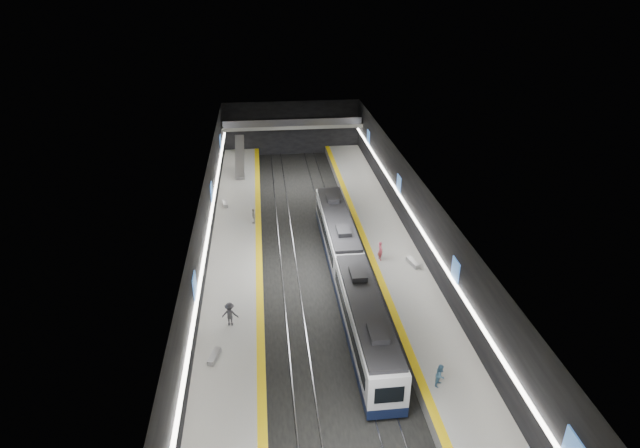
{
  "coord_description": "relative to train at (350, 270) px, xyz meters",
  "views": [
    {
      "loc": [
        -4.47,
        -42.06,
        26.17
      ],
      "look_at": [
        0.97,
        6.25,
        2.2
      ],
      "focal_mm": 30.0,
      "sensor_mm": 36.0,
      "label": 1
    }
  ],
  "objects": [
    {
      "name": "wall_back",
      "position": [
        -2.5,
        38.04,
        1.8
      ],
      "size": [
        20.0,
        0.04,
        8.0
      ],
      "primitive_type": "cube",
      "color": "black",
      "rests_on": "ground"
    },
    {
      "name": "train",
      "position": [
        0.0,
        0.0,
        0.0
      ],
      "size": [
        2.69,
        30.04,
        3.6
      ],
      "color": "#0E1734",
      "rests_on": "ground"
    },
    {
      "name": "cove_light_right",
      "position": [
        7.3,
        3.04,
        1.6
      ],
      "size": [
        0.25,
        68.6,
        0.12
      ],
      "primitive_type": "cube",
      "color": "white",
      "rests_on": "wall_right"
    },
    {
      "name": "tactile_strip_right",
      "position": [
        2.8,
        3.04,
        -1.18
      ],
      "size": [
        0.6,
        70.0,
        0.02
      ],
      "primitive_type": "cube",
      "color": "yellow",
      "rests_on": "platform_right"
    },
    {
      "name": "bench_left_far",
      "position": [
        -11.51,
        17.69,
        -1.0
      ],
      "size": [
        0.69,
        1.67,
        0.4
      ],
      "primitive_type": "cube",
      "rotation": [
        0.0,
        0.0,
        0.15
      ],
      "color": "#99999E",
      "rests_on": "platform_left"
    },
    {
      "name": "bench_right_far",
      "position": [
        6.3,
        2.28,
        -0.97
      ],
      "size": [
        0.94,
        1.91,
        0.45
      ],
      "primitive_type": "cube",
      "rotation": [
        0.0,
        0.0,
        0.25
      ],
      "color": "#99999E",
      "rests_on": "platform_right"
    },
    {
      "name": "bench_left_near",
      "position": [
        -11.05,
        -8.83,
        -0.99
      ],
      "size": [
        0.92,
        1.73,
        0.41
      ],
      "primitive_type": "cube",
      "rotation": [
        0.0,
        0.0,
        -0.29
      ],
      "color": "#99999E",
      "rests_on": "platform_left"
    },
    {
      "name": "wall_left",
      "position": [
        -12.5,
        3.04,
        1.8
      ],
      "size": [
        0.04,
        70.0,
        8.0
      ],
      "primitive_type": "cube",
      "color": "black",
      "rests_on": "ground"
    },
    {
      "name": "platform_right",
      "position": [
        5.0,
        3.04,
        -1.7
      ],
      "size": [
        5.0,
        70.0,
        1.0
      ],
      "primitive_type": "cube",
      "color": "slate",
      "rests_on": "ground"
    },
    {
      "name": "platform_left",
      "position": [
        -10.0,
        3.04,
        -1.7
      ],
      "size": [
        5.0,
        70.0,
        1.0
      ],
      "primitive_type": "cube",
      "color": "slate",
      "rests_on": "ground"
    },
    {
      "name": "ad_posters",
      "position": [
        -2.5,
        4.04,
        2.3
      ],
      "size": [
        19.94,
        53.5,
        2.2
      ],
      "color": "#447ACD",
      "rests_on": "wall_left"
    },
    {
      "name": "cove_light_left",
      "position": [
        -12.3,
        3.04,
        1.6
      ],
      "size": [
        0.25,
        68.6,
        0.12
      ],
      "primitive_type": "cube",
      "color": "white",
      "rests_on": "wall_left"
    },
    {
      "name": "passenger_left_b",
      "position": [
        -10.05,
        -4.98,
        -0.22
      ],
      "size": [
        1.35,
        0.9,
        1.95
      ],
      "primitive_type": "imported",
      "rotation": [
        0.0,
        0.0,
        3.0
      ],
      "color": "#39383F",
      "rests_on": "platform_left"
    },
    {
      "name": "tile_surface_left",
      "position": [
        -10.0,
        3.04,
        -1.19
      ],
      "size": [
        5.0,
        70.0,
        0.02
      ],
      "primitive_type": "cube",
      "color": "#ADADA8",
      "rests_on": "platform_left"
    },
    {
      "name": "ceiling",
      "position": [
        -2.5,
        3.04,
        5.8
      ],
      "size": [
        20.0,
        70.0,
        0.04
      ],
      "primitive_type": "cube",
      "rotation": [
        3.14,
        0.0,
        0.0
      ],
      "color": "beige",
      "rests_on": "wall_left"
    },
    {
      "name": "wall_right",
      "position": [
        7.5,
        3.04,
        1.8
      ],
      "size": [
        0.04,
        70.0,
        8.0
      ],
      "primitive_type": "cube",
      "color": "black",
      "rests_on": "ground"
    },
    {
      "name": "escalator",
      "position": [
        -10.0,
        29.04,
        0.7
      ],
      "size": [
        1.2,
        7.5,
        3.92
      ],
      "primitive_type": "cube",
      "rotation": [
        0.44,
        0.0,
        0.0
      ],
      "color": "#99999E",
      "rests_on": "platform_left"
    },
    {
      "name": "passenger_right_a",
      "position": [
        3.48,
        3.56,
        -0.27
      ],
      "size": [
        0.59,
        0.76,
        1.85
      ],
      "primitive_type": "imported",
      "rotation": [
        0.0,
        0.0,
        1.81
      ],
      "color": "#CA4B63",
      "rests_on": "platform_right"
    },
    {
      "name": "passenger_right_b",
      "position": [
        3.89,
        -13.11,
        -0.37
      ],
      "size": [
        1.0,
        1.02,
        1.66
      ],
      "primitive_type": "imported",
      "rotation": [
        0.0,
        0.0,
        0.88
      ],
      "color": "teal",
      "rests_on": "platform_right"
    },
    {
      "name": "passenger_left_a",
      "position": [
        -8.24,
        12.67,
        -0.35
      ],
      "size": [
        0.61,
        1.06,
        1.7
      ],
      "primitive_type": "imported",
      "rotation": [
        0.0,
        0.0,
        -1.37
      ],
      "color": "#BBB6AB",
      "rests_on": "platform_left"
    },
    {
      "name": "mezzanine_bridge",
      "position": [
        -2.5,
        35.96,
        2.84
      ],
      "size": [
        20.0,
        3.0,
        1.5
      ],
      "color": "gray",
      "rests_on": "wall_left"
    },
    {
      "name": "rails",
      "position": [
        -2.5,
        3.04,
        -2.14
      ],
      "size": [
        6.52,
        70.0,
        0.12
      ],
      "color": "gray",
      "rests_on": "ground"
    },
    {
      "name": "tile_surface_right",
      "position": [
        5.0,
        3.04,
        -1.19
      ],
      "size": [
        5.0,
        70.0,
        0.02
      ],
      "primitive_type": "cube",
      "color": "#ADADA8",
      "rests_on": "platform_right"
    },
    {
      "name": "ground",
      "position": [
        -2.5,
        3.04,
        -2.2
      ],
      "size": [
        70.0,
        70.0,
        0.0
      ],
      "primitive_type": "plane",
      "color": "black",
      "rests_on": "ground"
    },
    {
      "name": "tactile_strip_left",
      "position": [
        -7.8,
        3.04,
        -1.18
      ],
      "size": [
        0.6,
        70.0,
        0.02
      ],
      "primitive_type": "cube",
      "color": "yellow",
      "rests_on": "platform_left"
    }
  ]
}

